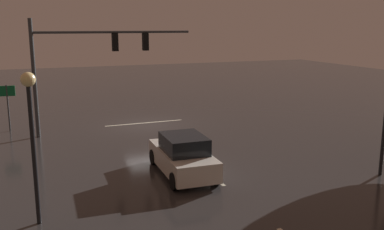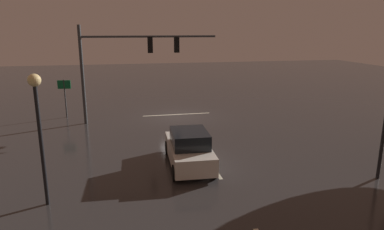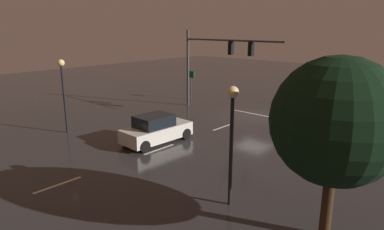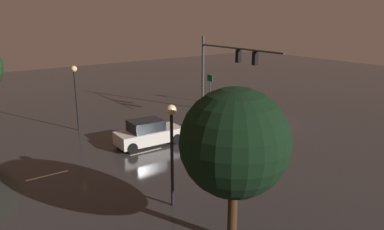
% 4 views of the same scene
% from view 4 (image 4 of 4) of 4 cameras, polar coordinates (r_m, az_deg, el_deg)
% --- Properties ---
extents(ground_plane, '(80.00, 80.00, 0.00)m').
position_cam_4_polar(ground_plane, '(29.49, 10.23, -1.40)').
color(ground_plane, '#2D2B2B').
extents(traffic_signal_assembly, '(9.02, 0.47, 6.45)m').
position_cam_4_polar(traffic_signal_assembly, '(30.54, 5.14, 7.97)').
color(traffic_signal_assembly, '#383A3D').
rests_on(traffic_signal_assembly, ground_plane).
extents(lane_dash_far, '(0.16, 2.20, 0.01)m').
position_cam_4_polar(lane_dash_far, '(26.85, 4.28, -2.87)').
color(lane_dash_far, beige).
rests_on(lane_dash_far, ground_plane).
extents(lane_dash_mid, '(0.16, 2.20, 0.01)m').
position_cam_4_polar(lane_dash_mid, '(23.63, -6.97, -5.55)').
color(lane_dash_mid, beige).
rests_on(lane_dash_mid, ground_plane).
extents(lane_dash_near, '(0.16, 2.20, 0.01)m').
position_cam_4_polar(lane_dash_near, '(21.62, -21.12, -8.59)').
color(lane_dash_near, beige).
rests_on(lane_dash_near, ground_plane).
extents(stop_bar, '(5.00, 0.16, 0.01)m').
position_cam_4_polar(stop_bar, '(29.88, 10.97, -1.21)').
color(stop_bar, beige).
rests_on(stop_bar, ground_plane).
extents(car_approaching, '(2.05, 4.43, 1.70)m').
position_cam_4_polar(car_approaching, '(24.55, -6.68, -2.77)').
color(car_approaching, silver).
rests_on(car_approaching, ground_plane).
extents(street_lamp_left_kerb, '(0.44, 0.44, 4.67)m').
position_cam_4_polar(street_lamp_left_kerb, '(16.07, -3.11, -3.17)').
color(street_lamp_left_kerb, black).
rests_on(street_lamp_left_kerb, ground_plane).
extents(street_lamp_right_kerb, '(0.44, 0.44, 4.76)m').
position_cam_4_polar(street_lamp_right_kerb, '(28.05, -17.34, 4.33)').
color(street_lamp_right_kerb, black).
rests_on(street_lamp_right_kerb, ground_plane).
extents(route_sign, '(0.90, 0.15, 2.73)m').
position_cam_4_polar(route_sign, '(35.58, 2.76, 4.98)').
color(route_sign, '#383A3D').
rests_on(route_sign, ground_plane).
extents(tree_left_near, '(4.00, 4.00, 5.96)m').
position_cam_4_polar(tree_left_near, '(13.39, 6.51, -4.24)').
color(tree_left_near, '#382314').
rests_on(tree_left_near, ground_plane).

